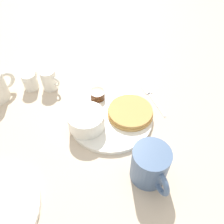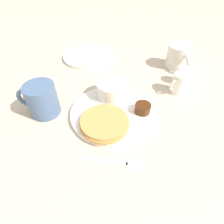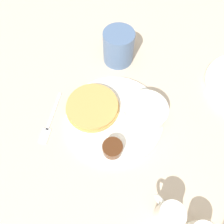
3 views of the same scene
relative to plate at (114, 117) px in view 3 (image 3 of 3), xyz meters
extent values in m
plane|color=#C6B299|center=(0.00, 0.00, -0.01)|extent=(4.00, 4.00, 0.00)
cylinder|color=white|center=(0.00, 0.00, 0.00)|extent=(0.23, 0.23, 0.01)
cylinder|color=tan|center=(-0.01, -0.05, 0.01)|extent=(0.13, 0.13, 0.01)
cylinder|color=tan|center=(-0.01, -0.05, 0.02)|extent=(0.12, 0.12, 0.01)
cylinder|color=white|center=(-0.01, 0.07, 0.03)|extent=(0.10, 0.10, 0.05)
cylinder|color=white|center=(-0.01, 0.07, 0.05)|extent=(0.08, 0.08, 0.01)
cylinder|color=#47230F|center=(0.08, 0.01, 0.02)|extent=(0.04, 0.04, 0.02)
cylinder|color=white|center=(0.01, 0.08, 0.02)|extent=(0.05, 0.05, 0.03)
sphere|color=white|center=(0.01, 0.08, 0.04)|extent=(0.03, 0.03, 0.03)
cylinder|color=slate|center=(-0.19, -0.01, 0.04)|extent=(0.08, 0.08, 0.09)
torus|color=slate|center=(-0.23, -0.01, 0.04)|extent=(0.06, 0.01, 0.06)
cylinder|color=white|center=(0.20, 0.13, 0.03)|extent=(0.05, 0.05, 0.07)
torus|color=white|center=(0.18, 0.11, 0.03)|extent=(0.03, 0.03, 0.04)
cube|color=silver|center=(0.00, -0.15, 0.00)|extent=(0.11, 0.01, 0.00)
cube|color=silver|center=(0.07, -0.15, 0.00)|extent=(0.04, 0.02, 0.00)
camera|label=1|loc=(-0.37, 0.15, 0.46)|focal=35.00mm
camera|label=2|loc=(0.04, -0.35, 0.35)|focal=28.00mm
camera|label=3|loc=(0.24, 0.03, 0.47)|focal=35.00mm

